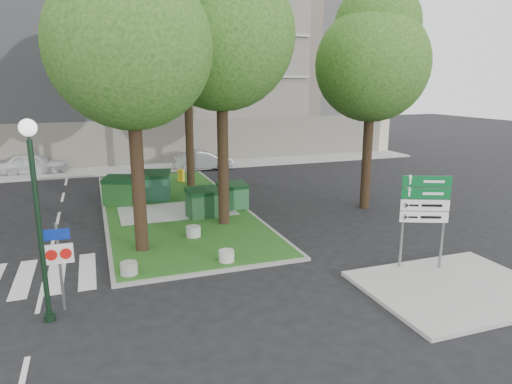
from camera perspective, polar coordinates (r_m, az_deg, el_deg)
name	(u,v)px	position (r m, az deg, el deg)	size (l,w,h in m)	color
ground	(202,274)	(14.30, -6.82, -10.19)	(120.00, 120.00, 0.00)	black
median_island	(173,207)	(21.81, -10.32, -1.81)	(6.00, 16.00, 0.12)	#1A4C15
median_kerb	(173,207)	(21.82, -10.32, -1.83)	(6.30, 16.30, 0.10)	gray
sidewalk_corner	(455,288)	(14.33, 23.58, -10.96)	(5.00, 4.00, 0.12)	#999993
building_sidewalk	(139,169)	(31.94, -14.39, 2.81)	(42.00, 3.00, 0.12)	#999993
zebra_crossing	(72,272)	(15.43, -22.02, -9.29)	(5.00, 3.00, 0.01)	silver
apartment_building	(123,54)	(38.98, -16.24, 16.27)	(41.00, 12.00, 16.00)	#C2B292
tree_median_near_left	(132,30)	(15.52, -15.27, 18.94)	(5.20, 5.20, 10.53)	black
tree_median_near_right	(223,21)	(18.19, -4.20, 20.58)	(5.60, 5.60, 11.46)	black
tree_median_mid	(131,54)	(21.99, -15.37, 16.28)	(4.80, 4.80, 9.99)	black
tree_median_far	(187,32)	(25.52, -8.58, 19.15)	(5.80, 5.80, 11.93)	black
tree_street_right	(374,54)	(21.51, 14.51, 16.41)	(5.00, 5.00, 10.06)	black
dumpster_a	(120,191)	(22.49, -16.60, 0.18)	(1.76, 1.54, 1.36)	#0F380F
dumpster_b	(154,186)	(22.84, -12.65, 0.75)	(1.82, 1.49, 1.47)	#123F26
dumpster_c	(203,203)	(19.66, -6.64, -1.35)	(1.48, 1.14, 1.26)	#0F3316
dumpster_d	(232,196)	(20.86, -2.96, -0.46)	(1.39, 1.03, 1.23)	#164922
bollard_left	(129,268)	(14.38, -15.60, -9.17)	(0.51, 0.51, 0.37)	gray
bollard_right	(226,256)	(14.85, -3.72, -7.95)	(0.51, 0.51, 0.36)	#AFAEA9
bollard_mid	(193,231)	(17.27, -7.84, -4.90)	(0.54, 0.54, 0.39)	#A09F9B
litter_bin	(181,175)	(27.00, -9.35, 2.06)	(0.41, 0.41, 0.71)	yellow
street_lamp	(36,199)	(11.71, -25.80, -0.75)	(0.39, 0.39, 4.94)	black
traffic_sign_pole	(59,255)	(12.57, -23.41, -7.27)	(0.70, 0.08, 2.34)	slate
directional_sign	(424,207)	(14.72, 20.30, -1.80)	(1.36, 0.60, 2.91)	slate
car_white	(33,164)	(32.57, -26.08, 3.19)	(1.64, 4.07, 1.39)	silver
car_silver	(203,160)	(31.14, -6.64, 3.98)	(1.38, 3.95, 1.30)	gray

